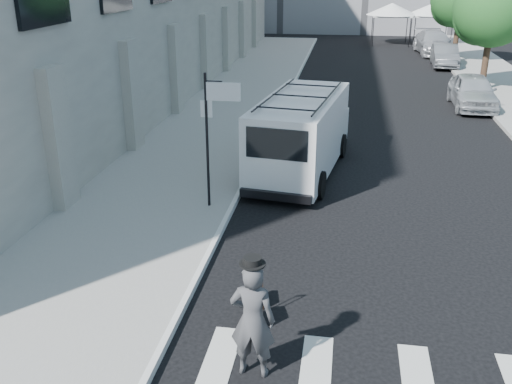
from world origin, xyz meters
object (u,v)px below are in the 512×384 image
(parked_car_b, at_px, (445,56))
(parked_car_a, at_px, (473,91))
(briefcase, at_px, (260,296))
(suitcase, at_px, (253,312))
(parked_car_c, at_px, (434,43))
(businessman, at_px, (253,321))
(cargo_van, at_px, (302,133))

(parked_car_b, bearing_deg, parked_car_a, -89.30)
(briefcase, xyz_separation_m, suitcase, (-0.02, -0.74, 0.12))
(suitcase, height_order, parked_car_a, parked_car_a)
(briefcase, distance_m, parked_car_b, 29.55)
(parked_car_b, xyz_separation_m, parked_car_c, (0.00, 5.46, 0.11))
(businessman, xyz_separation_m, parked_car_a, (6.84, 19.40, -0.23))
(parked_car_a, bearing_deg, businessman, -108.85)
(briefcase, bearing_deg, suitcase, -102.41)
(businessman, distance_m, briefcase, 2.16)
(businessman, relative_size, suitcase, 1.79)
(cargo_van, distance_m, parked_car_b, 22.11)
(cargo_van, height_order, parked_car_a, cargo_van)
(suitcase, relative_size, parked_car_a, 0.25)
(businessman, bearing_deg, briefcase, -82.32)
(briefcase, relative_size, parked_car_b, 0.10)
(suitcase, bearing_deg, parked_car_b, 56.93)
(briefcase, relative_size, parked_car_c, 0.08)
(parked_car_b, bearing_deg, cargo_van, -106.69)
(businessman, height_order, suitcase, businessman)
(businessman, height_order, cargo_van, cargo_van)
(cargo_van, xyz_separation_m, parked_car_a, (6.92, 9.68, -0.47))
(businessman, distance_m, parked_car_b, 31.43)
(briefcase, height_order, cargo_van, cargo_van)
(briefcase, height_order, suitcase, suitcase)
(briefcase, bearing_deg, cargo_van, 78.02)
(parked_car_b, bearing_deg, parked_car_c, 92.53)
(parked_car_a, bearing_deg, parked_car_c, 89.35)
(briefcase, xyz_separation_m, parked_car_c, (7.38, 34.07, 0.64))
(parked_car_c, bearing_deg, parked_car_a, -95.43)
(cargo_van, bearing_deg, parked_car_c, 82.38)
(parked_car_a, distance_m, parked_car_b, 11.20)
(businessman, relative_size, parked_car_b, 0.47)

